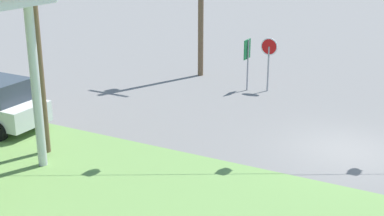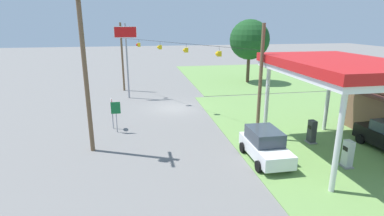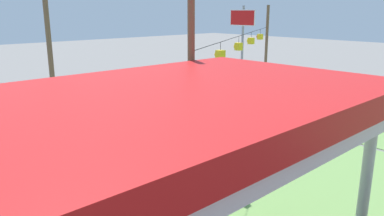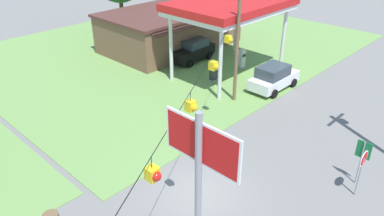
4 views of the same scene
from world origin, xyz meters
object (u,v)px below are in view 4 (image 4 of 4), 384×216
fuel_pump_near (213,71)px  stop_sign_overhead (200,189)px  car_at_pumps_rear (193,50)px  stop_sign_roadside (363,164)px  gas_station_store (171,28)px  route_sign (363,154)px  car_at_pumps_front (274,77)px  fuel_pump_far (242,60)px  gas_station_canopy (231,7)px

fuel_pump_near → stop_sign_overhead: (-15.40, -12.68, 4.97)m
car_at_pumps_rear → stop_sign_roadside: (-7.65, -18.04, 0.82)m
gas_station_store → stop_sign_roadside: size_ratio=5.15×
stop_sign_overhead → route_sign: bearing=-3.8°
car_at_pumps_front → stop_sign_roadside: stop_sign_roadside is taller
car_at_pumps_front → stop_sign_roadside: size_ratio=1.73×
car_at_pumps_rear → route_sign: (-6.73, -17.69, 0.72)m
car_at_pumps_front → stop_sign_roadside: 12.06m
car_at_pumps_front → car_at_pumps_rear: (0.21, 8.59, 0.02)m
car_at_pumps_front → car_at_pumps_rear: car_at_pumps_rear is taller
fuel_pump_near → stop_sign_roadside: (-5.53, -13.74, 1.03)m
stop_sign_roadside → car_at_pumps_front: bearing=-128.2°
route_sign → car_at_pumps_front: bearing=54.4°
fuel_pump_far → car_at_pumps_rear: bearing=110.1°
car_at_pumps_rear → car_at_pumps_front: bearing=85.7°
car_at_pumps_front → fuel_pump_far: bearing=67.8°
gas_station_canopy → car_at_pumps_rear: (0.27, 4.30, -4.51)m
gas_station_canopy → fuel_pump_far: gas_station_canopy is taller
stop_sign_roadside → route_sign: (0.91, 0.35, -0.10)m
stop_sign_roadside → stop_sign_overhead: 10.67m
gas_station_canopy → car_at_pumps_front: size_ratio=2.19×
car_at_pumps_front → stop_sign_overhead: bearing=-153.8°
gas_station_canopy → gas_station_store: gas_station_canopy is taller
gas_station_canopy → fuel_pump_far: 5.07m
gas_station_store → fuel_pump_far: gas_station_store is taller
fuel_pump_far → route_sign: size_ratio=0.68×
car_at_pumps_rear → route_sign: size_ratio=1.86×
fuel_pump_near → fuel_pump_far: 3.69m
fuel_pump_far → stop_sign_roadside: stop_sign_roadside is taller
gas_station_store → stop_sign_overhead: size_ratio=1.61×
fuel_pump_near → stop_sign_roadside: 14.85m
gas_station_canopy → stop_sign_roadside: (-7.38, -13.75, -3.69)m
fuel_pump_far → stop_sign_overhead: (-19.09, -12.68, 4.97)m
gas_station_store → route_sign: gas_station_store is taller
fuel_pump_far → stop_sign_roadside: (-9.22, -13.74, 1.03)m
car_at_pumps_front → route_sign: route_sign is taller
stop_sign_roadside → gas_station_store: bearing=-111.9°
fuel_pump_far → stop_sign_overhead: stop_sign_overhead is taller
gas_station_store → fuel_pump_far: size_ratio=7.84×
gas_station_store → route_sign: (-8.05, -21.91, -0.15)m
gas_station_store → stop_sign_overhead: 28.61m
gas_station_store → route_sign: bearing=-110.2°
route_sign → fuel_pump_far: bearing=58.2°
gas_station_store → fuel_pump_near: bearing=-112.0°
car_at_pumps_front → stop_sign_overhead: stop_sign_overhead is taller
gas_station_canopy → fuel_pump_near: size_ratio=5.77×
gas_station_canopy → route_sign: gas_station_canopy is taller
car_at_pumps_rear → stop_sign_overhead: (-17.51, -16.97, 4.76)m
fuel_pump_far → car_at_pumps_rear: size_ratio=0.37×
fuel_pump_far → route_sign: 15.79m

